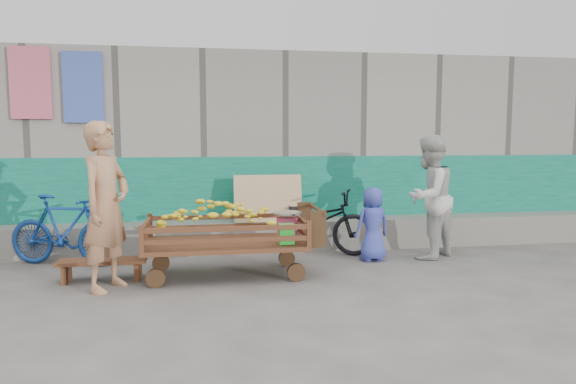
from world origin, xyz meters
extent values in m
plane|color=#4F4C49|center=(0.00, 0.00, 0.00)|extent=(80.00, 80.00, 0.00)
cube|color=gray|center=(0.00, 4.10, 1.50)|extent=(12.00, 3.00, 3.00)
cube|color=#0A6B59|center=(0.00, 2.58, 0.70)|extent=(12.00, 0.03, 1.40)
cube|color=slate|center=(0.00, 2.35, 0.23)|extent=(12.00, 0.50, 0.45)
cube|color=tan|center=(0.30, 2.22, 0.80)|extent=(1.00, 0.19, 0.68)
cube|color=#D55B77|center=(-3.00, 2.56, 2.45)|extent=(0.55, 0.03, 1.00)
cube|color=#445CB6|center=(-2.30, 2.56, 2.40)|extent=(0.55, 0.03, 1.00)
cube|color=#4E2B19|center=(-0.37, 0.98, 0.40)|extent=(1.94, 0.97, 0.05)
cylinder|color=#3C2619|center=(-1.18, 0.62, 0.11)|extent=(0.22, 0.06, 0.22)
cube|color=#4E2B19|center=(-1.31, 0.52, 0.58)|extent=(0.05, 0.05, 0.30)
cylinder|color=#3C2619|center=(-1.18, 1.33, 0.11)|extent=(0.22, 0.06, 0.22)
cube|color=#4E2B19|center=(-1.31, 1.43, 0.58)|extent=(0.05, 0.05, 0.30)
cylinder|color=#3C2619|center=(0.44, 0.62, 0.11)|extent=(0.22, 0.06, 0.22)
cube|color=#4E2B19|center=(0.56, 0.52, 0.58)|extent=(0.05, 0.05, 0.30)
cylinder|color=#3C2619|center=(0.44, 1.33, 0.11)|extent=(0.22, 0.06, 0.22)
cube|color=#4E2B19|center=(0.56, 1.43, 0.58)|extent=(0.05, 0.05, 0.30)
cube|color=#4E2B19|center=(-0.37, 0.52, 0.54)|extent=(1.87, 0.04, 0.05)
cube|color=#4E2B19|center=(-0.37, 0.52, 0.67)|extent=(1.87, 0.04, 0.05)
cube|color=#4E2B19|center=(-0.37, 1.43, 0.54)|extent=(1.87, 0.04, 0.05)
cube|color=#4E2B19|center=(-0.37, 1.43, 0.67)|extent=(1.87, 0.04, 0.05)
cube|color=#4E2B19|center=(-1.31, 0.98, 0.54)|extent=(0.04, 0.90, 0.05)
cube|color=#4E2B19|center=(-1.31, 0.98, 0.67)|extent=(0.04, 0.90, 0.05)
cube|color=#4E2B19|center=(0.56, 0.98, 0.54)|extent=(0.04, 0.90, 0.05)
cube|color=#4E2B19|center=(0.56, 0.98, 0.67)|extent=(0.04, 0.90, 0.05)
cylinder|color=#3C2619|center=(0.76, 0.98, 0.81)|extent=(0.04, 0.86, 0.04)
cube|color=#3C2619|center=(0.68, 1.38, 0.62)|extent=(0.19, 0.04, 0.43)
cube|color=#3C2619|center=(0.68, 0.58, 0.62)|extent=(0.19, 0.04, 0.43)
ellipsoid|color=yellow|center=(-0.48, 0.98, 0.67)|extent=(1.40, 0.75, 0.47)
cylinder|color=#ED477F|center=(0.38, 0.98, 0.57)|extent=(0.26, 0.26, 0.28)
cylinder|color=silver|center=(0.38, 0.98, 0.72)|extent=(0.03, 0.03, 0.06)
cylinder|color=silver|center=(0.38, 0.98, 0.76)|extent=(0.37, 0.37, 0.02)
cube|color=green|center=(0.33, 0.67, 0.56)|extent=(0.17, 0.13, 0.24)
cube|color=#4E2B19|center=(-1.83, 1.02, 0.23)|extent=(1.02, 0.31, 0.04)
cube|color=#4E2B19|center=(-2.24, 1.02, 0.10)|extent=(0.06, 0.28, 0.20)
cube|color=#4E2B19|center=(-1.42, 1.02, 0.10)|extent=(0.06, 0.28, 0.20)
imported|color=#AA7651|center=(-1.69, 0.64, 0.94)|extent=(0.71, 0.81, 1.87)
imported|color=beige|center=(2.47, 1.51, 0.86)|extent=(1.06, 1.02, 1.73)
imported|color=#3843A9|center=(1.65, 1.47, 0.51)|extent=(0.56, 0.43, 1.02)
imported|color=black|center=(0.95, 2.05, 0.47)|extent=(1.88, 1.31, 0.94)
imported|color=navy|center=(-2.45, 1.86, 0.47)|extent=(1.63, 0.90, 0.94)
camera|label=1|loc=(-0.61, -5.20, 1.69)|focal=32.00mm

